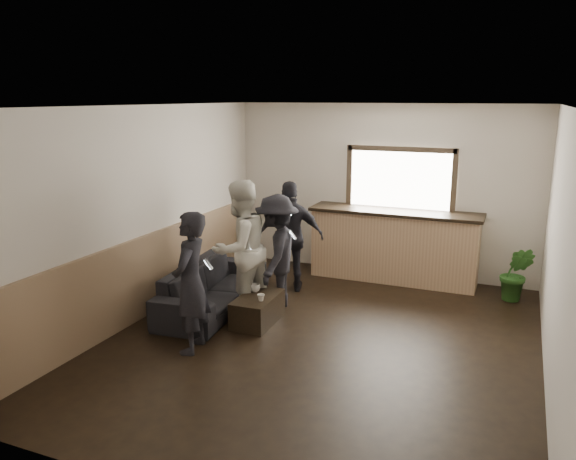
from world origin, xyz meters
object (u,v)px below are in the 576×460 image
at_px(cup_a, 255,288).
at_px(person_b, 240,248).
at_px(person_d, 291,237).
at_px(cup_b, 261,297).
at_px(coffee_table, 258,309).
at_px(person_c, 277,253).
at_px(person_a, 191,283).
at_px(sofa, 213,287).
at_px(potted_plant, 516,274).
at_px(bar_counter, 394,241).

relative_size(cup_a, person_b, 0.07).
bearing_deg(person_d, cup_a, 69.71).
distance_m(cup_b, person_b, 0.77).
relative_size(coffee_table, person_b, 0.44).
height_order(cup_a, person_d, person_d).
relative_size(coffee_table, cup_b, 8.70).
distance_m(cup_a, person_c, 0.59).
bearing_deg(person_a, person_d, 162.56).
xyz_separation_m(sofa, cup_b, (0.91, -0.36, 0.09)).
height_order(cup_a, person_c, person_c).
bearing_deg(potted_plant, bar_counter, 170.78).
relative_size(coffee_table, cup_a, 6.20).
xyz_separation_m(potted_plant, person_d, (-3.19, -0.82, 0.43)).
xyz_separation_m(bar_counter, person_c, (-1.22, -1.91, 0.17)).
xyz_separation_m(bar_counter, cup_b, (-1.14, -2.60, -0.23)).
distance_m(coffee_table, potted_plant, 3.79).
height_order(sofa, cup_a, sofa).
distance_m(coffee_table, person_c, 0.84).
bearing_deg(person_c, potted_plant, 106.66).
distance_m(coffee_table, person_b, 0.85).
bearing_deg(person_b, potted_plant, 139.50).
xyz_separation_m(person_c, person_d, (-0.12, 0.79, 0.03)).
relative_size(bar_counter, person_c, 1.67).
height_order(bar_counter, person_d, bar_counter).
bearing_deg(cup_b, person_b, 143.65).
xyz_separation_m(bar_counter, sofa, (-2.05, -2.24, -0.33)).
height_order(person_a, person_d, person_d).
bearing_deg(person_c, cup_b, -4.45).
relative_size(sofa, cup_b, 22.82).
bearing_deg(cup_a, person_b, 165.76).
bearing_deg(coffee_table, person_d, 93.75).
relative_size(sofa, person_c, 1.32).
bearing_deg(potted_plant, cup_b, -142.45).
distance_m(sofa, person_a, 1.43).
height_order(bar_counter, cup_a, bar_counter).
bearing_deg(cup_a, coffee_table, -55.08).
distance_m(bar_counter, coffee_table, 2.81).
bearing_deg(person_b, person_c, 152.34).
relative_size(cup_b, person_b, 0.05).
height_order(coffee_table, cup_b, cup_b).
bearing_deg(bar_counter, potted_plant, -9.22).
relative_size(person_a, person_b, 0.90).
height_order(potted_plant, person_b, person_b).
xyz_separation_m(sofa, person_c, (0.83, 0.33, 0.50)).
bearing_deg(bar_counter, person_a, -114.55).
xyz_separation_m(bar_counter, person_b, (-1.60, -2.26, 0.28)).
distance_m(potted_plant, person_a, 4.72).
bearing_deg(coffee_table, person_b, 148.75).
relative_size(bar_counter, person_d, 1.60).
distance_m(sofa, person_d, 1.43).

